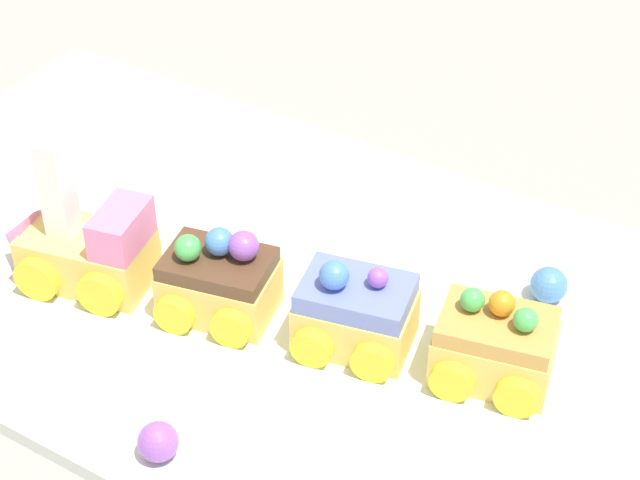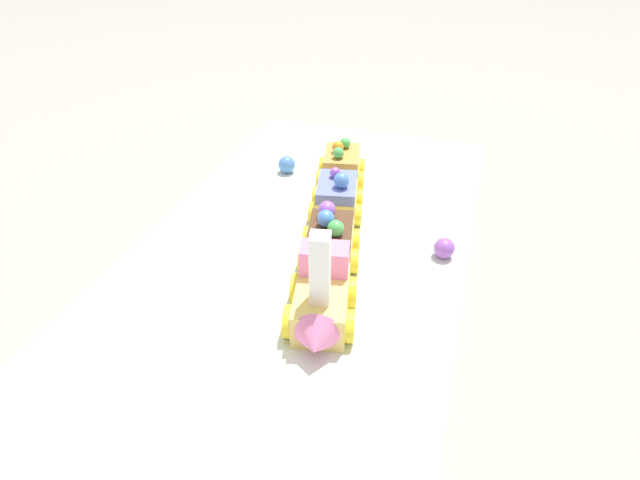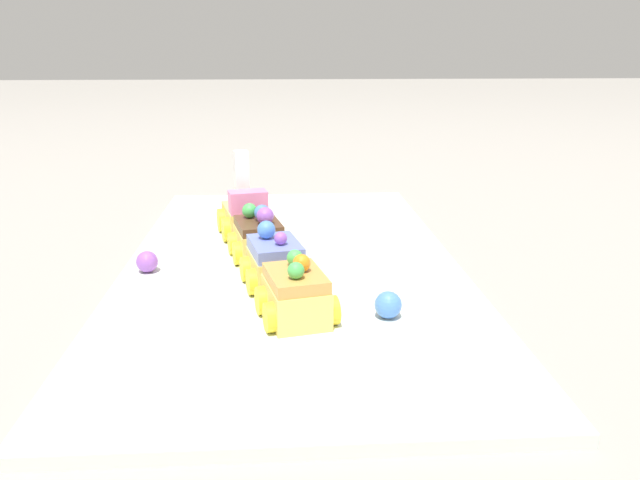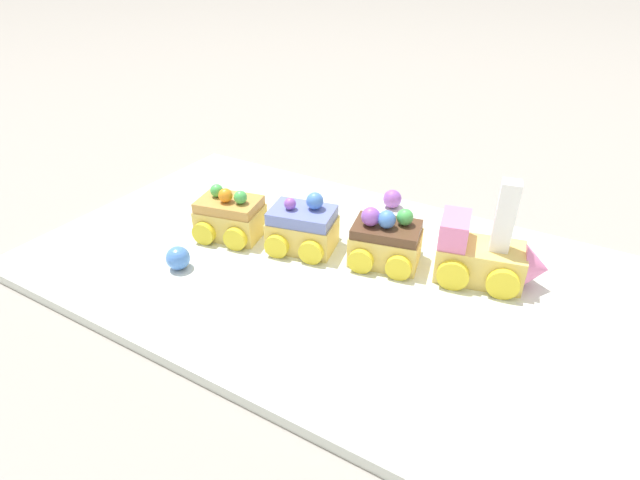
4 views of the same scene
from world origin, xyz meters
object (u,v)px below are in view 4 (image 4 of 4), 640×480
at_px(cake_train_locomotive, 487,256).
at_px(cake_car_blueberry, 303,228).
at_px(cake_car_chocolate, 386,242).
at_px(gumball_purple, 392,199).
at_px(cake_car_caramel, 230,217).
at_px(gumball_blue, 178,258).

height_order(cake_train_locomotive, cake_car_blueberry, cake_train_locomotive).
xyz_separation_m(cake_car_chocolate, gumball_purple, (-0.05, 0.13, -0.01)).
relative_size(cake_train_locomotive, cake_car_caramel, 1.43).
height_order(cake_train_locomotive, cake_car_caramel, cake_train_locomotive).
bearing_deg(cake_train_locomotive, cake_car_caramel, -179.95).
bearing_deg(cake_car_chocolate, cake_car_blueberry, 179.77).
bearing_deg(gumball_purple, cake_car_caramel, -130.05).
height_order(cake_car_blueberry, cake_car_caramel, cake_car_blueberry).
bearing_deg(gumball_purple, cake_train_locomotive, -34.51).
height_order(cake_car_caramel, gumball_blue, cake_car_caramel).
height_order(cake_car_chocolate, cake_car_blueberry, cake_car_blueberry).
xyz_separation_m(cake_train_locomotive, cake_car_blueberry, (-0.21, -0.04, -0.00)).
xyz_separation_m(cake_train_locomotive, cake_car_chocolate, (-0.11, -0.02, -0.00)).
distance_m(cake_train_locomotive, cake_car_blueberry, 0.21).
bearing_deg(cake_car_blueberry, cake_car_chocolate, -0.23).
distance_m(cake_train_locomotive, gumball_purple, 0.19).
distance_m(cake_train_locomotive, cake_car_chocolate, 0.11).
xyz_separation_m(cake_car_blueberry, cake_car_caramel, (-0.09, -0.02, -0.00)).
height_order(cake_car_chocolate, gumball_purple, cake_car_chocolate).
bearing_deg(cake_car_chocolate, gumball_blue, -158.25).
bearing_deg(cake_car_chocolate, cake_train_locomotive, 0.11).
bearing_deg(cake_car_chocolate, cake_car_caramel, -179.99).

